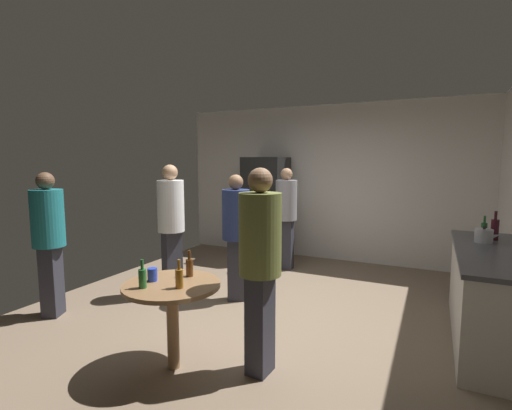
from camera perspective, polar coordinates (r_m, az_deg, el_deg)
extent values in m
cube|color=#7A6651|center=(4.59, 1.09, -16.16)|extent=(5.20, 5.20, 0.10)
cube|color=silver|center=(6.72, 10.47, 3.33)|extent=(5.32, 0.06, 2.70)
cube|color=black|center=(6.68, 1.51, -0.46)|extent=(0.70, 0.65, 1.80)
cube|color=#262628|center=(6.27, 2.00, -0.10)|extent=(0.03, 0.03, 0.60)
cube|color=beige|center=(4.32, 32.04, -11.92)|extent=(0.60, 1.97, 0.86)
cube|color=#4C4C51|center=(4.20, 32.42, -6.07)|extent=(0.64, 2.01, 0.04)
cylinder|color=#B2B2B7|center=(4.51, 31.36, -4.03)|extent=(0.17, 0.17, 0.14)
sphere|color=black|center=(4.50, 31.43, -2.93)|extent=(0.04, 0.04, 0.04)
cone|color=#B2B2B7|center=(4.52, 32.82, -3.92)|extent=(0.09, 0.04, 0.06)
cylinder|color=#3F141E|center=(4.71, 32.57, -3.20)|extent=(0.08, 0.08, 0.22)
cylinder|color=#3F141E|center=(4.68, 32.69, -1.33)|extent=(0.03, 0.03, 0.09)
cylinder|color=#26662D|center=(4.88, 31.38, -3.23)|extent=(0.06, 0.06, 0.15)
cylinder|color=#26662D|center=(4.86, 31.46, -1.89)|extent=(0.02, 0.02, 0.08)
cylinder|color=olive|center=(3.36, -12.53, -17.78)|extent=(0.10, 0.10, 0.70)
cylinder|color=olive|center=(3.23, -12.70, -11.82)|extent=(0.80, 0.80, 0.03)
cylinder|color=#8C5919|center=(3.07, -11.60, -10.95)|extent=(0.06, 0.06, 0.15)
cylinder|color=#8C5919|center=(3.04, -11.65, -8.88)|extent=(0.02, 0.02, 0.08)
cylinder|color=#593314|center=(3.35, -10.08, -9.41)|extent=(0.06, 0.06, 0.15)
cylinder|color=#593314|center=(3.32, -10.13, -7.50)|extent=(0.02, 0.02, 0.08)
cylinder|color=#26662D|center=(3.14, -16.88, -10.69)|extent=(0.06, 0.06, 0.15)
cylinder|color=#26662D|center=(3.11, -16.95, -8.67)|extent=(0.02, 0.02, 0.08)
cylinder|color=blue|center=(3.30, -15.50, -10.17)|extent=(0.08, 0.08, 0.11)
cube|color=#2D2D38|center=(4.74, -3.02, -9.78)|extent=(0.27, 0.25, 0.77)
cylinder|color=navy|center=(4.60, -3.07, -1.46)|extent=(0.46, 0.46, 0.61)
sphere|color=#8C6647|center=(4.56, -3.10, 3.50)|extent=(0.18, 0.18, 0.18)
cube|color=#2D2D38|center=(4.85, -28.66, -10.13)|extent=(0.25, 0.27, 0.80)
cylinder|color=#1E727A|center=(4.70, -29.14, -1.76)|extent=(0.45, 0.45, 0.63)
sphere|color=brown|center=(4.66, -29.43, 3.22)|extent=(0.19, 0.19, 0.19)
cube|color=#2D2D38|center=(5.05, -12.63, -8.58)|extent=(0.25, 0.27, 0.83)
cylinder|color=white|center=(4.91, -12.85, -0.15)|extent=(0.45, 0.45, 0.66)
sphere|color=tan|center=(4.88, -12.98, 4.85)|extent=(0.20, 0.20, 0.20)
cube|color=#2D2D38|center=(3.20, 0.62, -17.66)|extent=(0.18, 0.23, 0.83)
cylinder|color=olive|center=(2.97, 0.64, -4.47)|extent=(0.36, 0.36, 0.66)
sphere|color=#8C6647|center=(2.92, 0.65, 3.79)|extent=(0.20, 0.20, 0.20)
cube|color=#2D2D38|center=(6.06, 4.57, -6.02)|extent=(0.23, 0.18, 0.80)
cylinder|color=gray|center=(5.94, 4.63, 0.74)|extent=(0.36, 0.36, 0.63)
sphere|color=tan|center=(5.92, 4.67, 4.72)|extent=(0.19, 0.19, 0.19)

